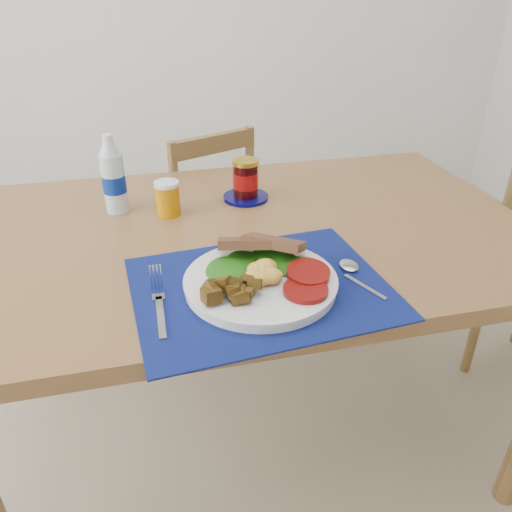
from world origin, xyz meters
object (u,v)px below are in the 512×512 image
at_px(breakfast_plate, 258,279).
at_px(jam_on_saucer, 246,182).
at_px(chair_far, 203,207).
at_px(juice_glass, 168,199).
at_px(water_bottle, 113,178).

height_order(breakfast_plate, jam_on_saucer, jam_on_saucer).
bearing_deg(breakfast_plate, chair_far, 109.82).
bearing_deg(jam_on_saucer, juice_glass, -165.88).
bearing_deg(water_bottle, breakfast_plate, -59.05).
bearing_deg(jam_on_saucer, chair_far, 97.94).
relative_size(chair_far, jam_on_saucer, 7.88).
relative_size(water_bottle, juice_glass, 2.41).
bearing_deg(chair_far, water_bottle, 36.60).
bearing_deg(juice_glass, breakfast_plate, -70.37).
xyz_separation_m(water_bottle, jam_on_saucer, (0.35, -0.00, -0.04)).
height_order(chair_far, water_bottle, chair_far).
xyz_separation_m(juice_glass, jam_on_saucer, (0.22, 0.06, 0.01)).
relative_size(breakfast_plate, water_bottle, 1.46).
height_order(juice_glass, jam_on_saucer, jam_on_saucer).
distance_m(juice_glass, jam_on_saucer, 0.23).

